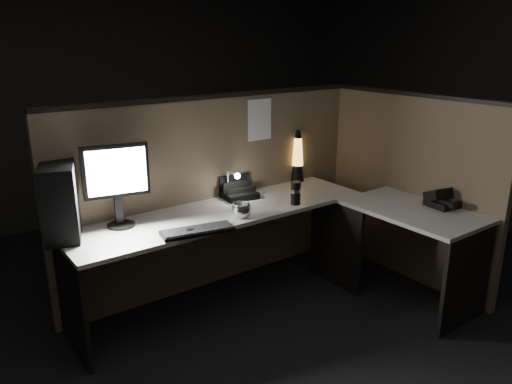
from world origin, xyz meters
TOP-DOWN VIEW (x-y plane):
  - floor at (0.00, 0.00)m, footprint 6.00×6.00m
  - room_shell at (0.00, 0.00)m, footprint 6.00×6.00m
  - partition_back at (0.00, 0.93)m, footprint 2.66×0.06m
  - partition_right at (1.33, 0.10)m, footprint 0.06×1.66m
  - desk at (0.18, 0.25)m, footprint 2.60×1.60m
  - pc_tower at (-1.22, 0.81)m, footprint 0.34×0.49m
  - monitor at (-0.87, 0.76)m, footprint 0.43×0.18m
  - keyboard at (-0.51, 0.34)m, footprint 0.50×0.25m
  - mouse at (-0.57, 0.35)m, footprint 0.11×0.09m
  - clip_lamp at (0.04, 0.76)m, footprint 0.04×0.18m
  - organizer at (0.11, 0.79)m, footprint 0.27×0.25m
  - lava_lamp at (0.80, 0.88)m, footprint 0.12×0.12m
  - travel_mug at (0.37, 0.40)m, footprint 0.08×0.08m
  - steel_mug at (-0.12, 0.40)m, footprint 0.17×0.17m
  - figurine at (0.60, 0.64)m, footprint 0.06×0.06m
  - pinned_paper at (0.40, 0.90)m, footprint 0.23×0.00m
  - desk_phone at (1.23, -0.28)m, footprint 0.25×0.26m

SIDE VIEW (x-z plane):
  - floor at x=0.00m, z-range 0.00..0.00m
  - desk at x=0.18m, z-range 0.22..0.95m
  - keyboard at x=-0.51m, z-range 0.73..0.75m
  - mouse at x=-0.57m, z-range 0.73..0.77m
  - partition_back at x=0.00m, z-range 0.00..1.50m
  - partition_right at x=1.33m, z-range 0.00..1.50m
  - organizer at x=0.11m, z-range 0.68..0.87m
  - figurine at x=0.60m, z-range 0.75..0.81m
  - steel_mug at x=-0.12m, z-range 0.73..0.83m
  - desk_phone at x=1.23m, z-range 0.71..0.85m
  - travel_mug at x=0.37m, z-range 0.73..0.91m
  - clip_lamp at x=0.04m, z-range 0.75..0.98m
  - lava_lamp at x=0.80m, z-range 0.69..1.14m
  - pc_tower at x=-1.22m, z-range 0.73..1.20m
  - monitor at x=-0.87m, z-range 0.79..1.34m
  - pinned_paper at x=0.40m, z-range 1.14..1.47m
  - room_shell at x=0.00m, z-range -1.38..4.62m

